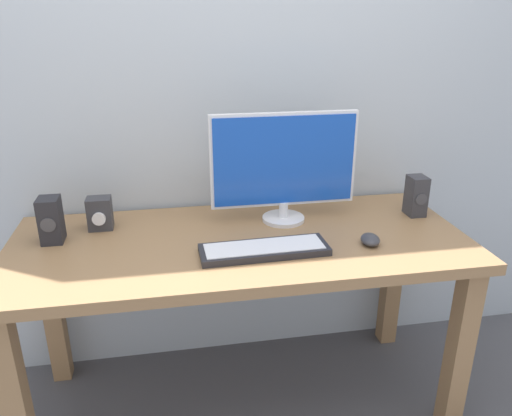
% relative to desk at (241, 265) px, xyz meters
% --- Properties ---
extents(ground_plane, '(6.00, 6.00, 0.00)m').
position_rel_desk_xyz_m(ground_plane, '(0.00, 0.00, -0.66)').
color(ground_plane, '#4C4C51').
extents(wall_back, '(3.20, 0.04, 3.00)m').
position_rel_desk_xyz_m(wall_back, '(0.00, 0.41, 0.84)').
color(wall_back, '#B2BCC6').
rests_on(wall_back, ground_plane).
extents(desk, '(1.73, 0.74, 0.77)m').
position_rel_desk_xyz_m(desk, '(0.00, 0.00, 0.00)').
color(desk, '#936D47').
rests_on(desk, ground_plane).
extents(monitor, '(0.59, 0.17, 0.44)m').
position_rel_desk_xyz_m(monitor, '(0.20, 0.15, 0.35)').
color(monitor, silver).
rests_on(monitor, desk).
extents(keyboard_primary, '(0.46, 0.16, 0.03)m').
position_rel_desk_xyz_m(keyboard_primary, '(0.07, -0.14, 0.13)').
color(keyboard_primary, '#232328').
rests_on(keyboard_primary, desk).
extents(mouse, '(0.09, 0.11, 0.04)m').
position_rel_desk_xyz_m(mouse, '(0.46, -0.13, 0.13)').
color(mouse, '#333338').
rests_on(mouse, desk).
extents(speaker_right, '(0.07, 0.09, 0.17)m').
position_rel_desk_xyz_m(speaker_right, '(0.76, 0.11, 0.20)').
color(speaker_right, '#333338').
rests_on(speaker_right, desk).
extents(speaker_left, '(0.08, 0.09, 0.17)m').
position_rel_desk_xyz_m(speaker_left, '(-0.69, 0.10, 0.20)').
color(speaker_left, '#232328').
rests_on(speaker_left, desk).
extents(audio_controller, '(0.09, 0.09, 0.13)m').
position_rel_desk_xyz_m(audio_controller, '(-0.53, 0.19, 0.18)').
color(audio_controller, '#333338').
rests_on(audio_controller, desk).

